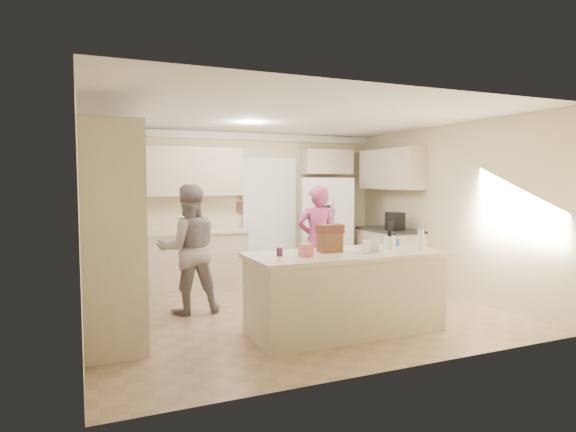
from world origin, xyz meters
name	(u,v)px	position (x,y,z in m)	size (l,w,h in m)	color
floor	(291,310)	(0.00, 0.00, -0.01)	(5.20, 4.60, 0.02)	#9E7B5D
ceiling	(291,115)	(0.00, 0.00, 2.61)	(5.20, 4.60, 0.02)	white
wall_back	(240,206)	(0.00, 2.31, 1.30)	(5.20, 0.02, 2.60)	beige
wall_front	(394,231)	(0.00, -2.31, 1.30)	(5.20, 0.02, 2.60)	beige
wall_left	(80,221)	(-2.61, 0.00, 1.30)	(0.02, 4.60, 2.60)	beige
wall_right	(445,210)	(2.61, 0.00, 1.30)	(0.02, 4.60, 2.60)	beige
crown_back	(240,136)	(0.00, 2.26, 2.53)	(5.20, 0.08, 0.12)	white
pantry_bank	(108,229)	(-2.30, 0.20, 1.18)	(0.60, 2.60, 2.35)	#C4AF99
back_base_cab	(179,261)	(-1.15, 2.00, 0.44)	(2.20, 0.60, 0.88)	#C4AF99
back_countertop	(178,233)	(-1.15, 1.99, 0.90)	(2.24, 0.63, 0.04)	beige
back_upper_cab	(176,172)	(-1.15, 2.12, 1.90)	(2.20, 0.35, 0.80)	#C4AF99
doorway_opening	(269,219)	(0.55, 2.28, 1.05)	(0.90, 0.06, 2.10)	black
doorway_casing	(270,219)	(0.55, 2.24, 1.05)	(1.02, 0.03, 2.22)	white
wall_frame_upper	(241,192)	(0.02, 2.27, 1.55)	(0.15, 0.02, 0.20)	brown
wall_frame_lower	(241,207)	(0.02, 2.27, 1.28)	(0.15, 0.02, 0.20)	brown
refrigerator	(326,227)	(1.52, 1.89, 0.90)	(0.90, 0.70, 1.80)	white
fridge_seam	(335,229)	(1.52, 1.54, 0.90)	(0.01, 0.02, 1.78)	gray
fridge_dispenser	(325,215)	(1.30, 1.53, 1.15)	(0.22, 0.03, 0.35)	black
fridge_handle_l	(333,221)	(1.47, 1.52, 1.05)	(0.02, 0.02, 0.85)	silver
fridge_handle_r	(338,220)	(1.57, 1.52, 1.05)	(0.02, 0.02, 0.85)	silver
over_fridge_cab	(327,162)	(1.65, 2.12, 2.10)	(0.95, 0.35, 0.45)	#C4AF99
right_base_cab	(390,256)	(2.30, 1.00, 0.44)	(0.60, 1.20, 0.88)	#C4AF99
right_countertop	(390,230)	(2.29, 1.00, 0.90)	(0.63, 1.24, 0.04)	#2D2B28
right_upper_cab	(391,169)	(2.43, 1.20, 1.95)	(0.35, 1.50, 0.70)	#C4AF99
coffee_maker	(395,221)	(2.25, 0.80, 1.07)	(0.22, 0.28, 0.30)	black
island_base	(345,294)	(0.20, -1.10, 0.44)	(2.20, 0.90, 0.88)	#C4AF99
island_top	(345,254)	(0.20, -1.10, 0.90)	(2.28, 0.96, 0.05)	beige
utensil_crock	(390,242)	(0.85, -1.05, 1.00)	(0.13, 0.13, 0.15)	white
tissue_box	(306,250)	(-0.35, -1.20, 1.00)	(0.13, 0.13, 0.14)	#EB7373
tissue_plume	(306,240)	(-0.35, -1.20, 1.10)	(0.08, 0.08, 0.08)	white
dollhouse_body	(330,242)	(0.05, -1.00, 1.04)	(0.26, 0.18, 0.22)	brown
dollhouse_roof	(330,229)	(0.05, -1.00, 1.20)	(0.28, 0.20, 0.10)	#592D1E
jam_jar	(279,252)	(-0.60, -1.05, 0.97)	(0.07, 0.07, 0.09)	#59263F
greeting_card_a	(366,247)	(0.35, -1.30, 1.01)	(0.12, 0.01, 0.16)	white
greeting_card_b	(375,246)	(0.50, -1.25, 1.01)	(0.12, 0.01, 0.16)	silver
water_bottle	(421,239)	(1.15, -1.25, 1.04)	(0.07, 0.07, 0.24)	silver
shaker_salt	(393,243)	(1.02, -0.88, 0.97)	(0.05, 0.05, 0.09)	#3D68AE
shaker_pepper	(398,242)	(1.09, -0.88, 0.97)	(0.05, 0.05, 0.09)	#3D68AE
teen_boy	(189,249)	(-1.30, 0.39, 0.85)	(0.83, 0.65, 1.71)	gray
teen_girl	(317,241)	(0.69, 0.60, 0.84)	(0.61, 0.40, 1.68)	#B03C8C
fridge_magnets	(336,229)	(1.52, 1.53, 0.90)	(0.76, 0.02, 1.44)	tan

